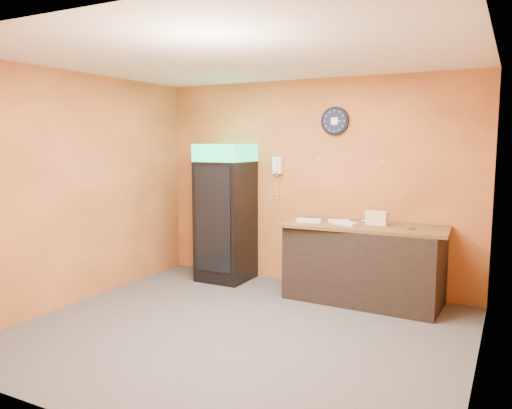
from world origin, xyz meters
The scene contains 15 objects.
floor centered at (0.00, 0.00, 0.00)m, with size 4.50×4.50×0.00m, color #47474C.
back_wall centered at (0.00, 2.00, 1.40)m, with size 4.50×0.02×2.80m, color orange.
left_wall centered at (-2.25, 0.00, 1.40)m, with size 0.02×4.00×2.80m, color orange.
right_wall centered at (2.25, 0.00, 1.40)m, with size 0.02×4.00×2.80m, color orange.
ceiling centered at (0.00, 0.00, 2.80)m, with size 4.50×4.00×0.02m, color white.
beverage_cooler centered at (-1.16, 1.61, 0.95)m, with size 0.68×0.69×1.94m.
prep_counter centered at (0.86, 1.59, 0.46)m, with size 1.85×0.82×0.92m, color black.
wall_clock centered at (0.33, 1.97, 2.24)m, with size 0.37×0.06×0.37m.
wall_phone centered at (-0.50, 1.95, 1.64)m, with size 0.13×0.11×0.24m.
butcher_paper centered at (0.86, 1.59, 0.94)m, with size 1.96×0.82×0.04m, color brown.
sub_roll_stack centered at (1.00, 1.60, 1.05)m, with size 0.28×0.14×0.17m.
wrapped_sandwich_left centered at (0.20, 1.42, 0.99)m, with size 0.31×0.12×0.04m, color silver.
wrapped_sandwich_mid centered at (0.67, 1.42, 0.98)m, with size 0.30×0.12×0.04m, color silver.
wrapped_sandwich_right centered at (0.54, 1.57, 0.98)m, with size 0.26×0.10×0.04m, color silver.
kitchen_tool centered at (0.90, 1.78, 0.99)m, with size 0.06×0.06×0.06m, color silver.
Camera 1 is at (2.47, -4.36, 1.97)m, focal length 35.00 mm.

